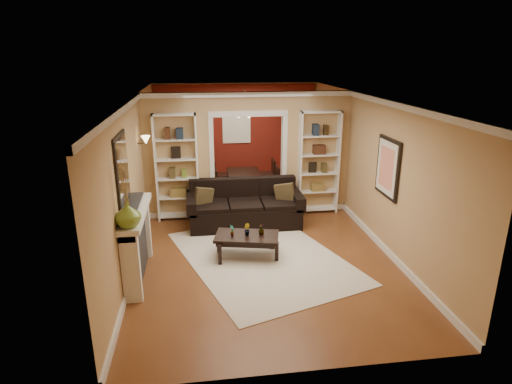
{
  "coord_description": "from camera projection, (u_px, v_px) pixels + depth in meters",
  "views": [
    {
      "loc": [
        -1.08,
        -7.91,
        3.48
      ],
      "look_at": [
        -0.1,
        -0.8,
        1.14
      ],
      "focal_mm": 30.0,
      "sensor_mm": 36.0,
      "label": 1
    }
  ],
  "objects": [
    {
      "name": "framed_art",
      "position": [
        387.0,
        168.0,
        7.53
      ],
      "size": [
        0.04,
        0.85,
        1.05
      ],
      "primitive_type": "cube",
      "color": "black",
      "rests_on": "wall_right"
    },
    {
      "name": "dining_chair_ne",
      "position": [
        269.0,
        181.0,
        10.73
      ],
      "size": [
        0.42,
        0.42,
        0.8
      ],
      "primitive_type": "cube",
      "rotation": [
        0.0,
        0.0,
        -1.52
      ],
      "color": "black",
      "rests_on": "floor"
    },
    {
      "name": "sofa",
      "position": [
        245.0,
        204.0,
        8.92
      ],
      "size": [
        2.39,
        1.03,
        0.93
      ],
      "primitive_type": "cube",
      "color": "black",
      "rests_on": "floor"
    },
    {
      "name": "bookshelf_left",
      "position": [
        177.0,
        168.0,
        9.08
      ],
      "size": [
        0.9,
        0.3,
        2.3
      ],
      "primitive_type": "cube",
      "color": "white",
      "rests_on": "floor"
    },
    {
      "name": "bookshelf_right",
      "position": [
        318.0,
        163.0,
        9.48
      ],
      "size": [
        0.9,
        0.3,
        2.3
      ],
      "primitive_type": "cube",
      "color": "white",
      "rests_on": "floor"
    },
    {
      "name": "pillow_right",
      "position": [
        285.0,
        194.0,
        8.95
      ],
      "size": [
        0.42,
        0.27,
        0.4
      ],
      "primitive_type": "cube",
      "rotation": [
        0.0,
        0.0,
        -0.41
      ],
      "color": "brown",
      "rests_on": "sofa"
    },
    {
      "name": "dining_chair_sw",
      "position": [
        223.0,
        176.0,
        11.14
      ],
      "size": [
        0.53,
        0.53,
        0.86
      ],
      "primitive_type": "cube",
      "rotation": [
        0.0,
        0.0,
        1.28
      ],
      "color": "black",
      "rests_on": "floor"
    },
    {
      "name": "fireplace",
      "position": [
        138.0,
        244.0,
        6.8
      ],
      "size": [
        0.32,
        1.7,
        1.16
      ],
      "primitive_type": "cube",
      "color": "white",
      "rests_on": "floor"
    },
    {
      "name": "vase",
      "position": [
        128.0,
        214.0,
        5.92
      ],
      "size": [
        0.45,
        0.45,
        0.37
      ],
      "primitive_type": "imported",
      "rotation": [
        0.0,
        0.0,
        -0.33
      ],
      "color": "olive",
      "rests_on": "fireplace"
    },
    {
      "name": "dining_chair_se",
      "position": [
        265.0,
        174.0,
        11.29
      ],
      "size": [
        0.43,
        0.43,
        0.83
      ],
      "primitive_type": "cube",
      "rotation": [
        0.0,
        0.0,
        -1.61
      ],
      "color": "black",
      "rests_on": "floor"
    },
    {
      "name": "dining_window",
      "position": [
        236.0,
        126.0,
        11.88
      ],
      "size": [
        0.78,
        0.03,
        0.98
      ],
      "primitive_type": "cube",
      "color": "#8CA5CC",
      "rests_on": "wall_back"
    },
    {
      "name": "floor",
      "position": [
        256.0,
        233.0,
        8.66
      ],
      "size": [
        8.0,
        8.0,
        0.0
      ],
      "primitive_type": "plane",
      "color": "brown",
      "rests_on": "ground"
    },
    {
      "name": "coffee_table",
      "position": [
        247.0,
        246.0,
        7.59
      ],
      "size": [
        1.21,
        0.83,
        0.42
      ],
      "primitive_type": "cube",
      "rotation": [
        0.0,
        0.0,
        -0.22
      ],
      "color": "black",
      "rests_on": "floor"
    },
    {
      "name": "plant_left",
      "position": [
        232.0,
        231.0,
        7.46
      ],
      "size": [
        0.11,
        0.13,
        0.2
      ],
      "primitive_type": "imported",
      "rotation": [
        0.0,
        0.0,
        1.12
      ],
      "color": "#336626",
      "rests_on": "coffee_table"
    },
    {
      "name": "dining_chair_nw",
      "position": [
        225.0,
        184.0,
        10.59
      ],
      "size": [
        0.41,
        0.41,
        0.78
      ],
      "primitive_type": "cube",
      "rotation": [
        0.0,
        0.0,
        1.63
      ],
      "color": "black",
      "rests_on": "floor"
    },
    {
      "name": "wall_right",
      "position": [
        367.0,
        165.0,
        8.54
      ],
      "size": [
        0.0,
        8.0,
        8.0
      ],
      "primitive_type": "plane",
      "rotation": [
        1.57,
        0.0,
        -1.57
      ],
      "color": "tan",
      "rests_on": "ground"
    },
    {
      "name": "area_rug",
      "position": [
        262.0,
        257.0,
        7.63
      ],
      "size": [
        3.45,
        4.07,
        0.01
      ],
      "primitive_type": "cube",
      "rotation": [
        0.0,
        0.0,
        0.33
      ],
      "color": "silver",
      "rests_on": "floor"
    },
    {
      "name": "wall_left",
      "position": [
        136.0,
        173.0,
        7.95
      ],
      "size": [
        0.0,
        8.0,
        8.0
      ],
      "primitive_type": "plane",
      "rotation": [
        1.57,
        0.0,
        1.57
      ],
      "color": "tan",
      "rests_on": "ground"
    },
    {
      "name": "pillow_left",
      "position": [
        204.0,
        198.0,
        8.74
      ],
      "size": [
        0.39,
        0.24,
        0.38
      ],
      "primitive_type": "cube",
      "rotation": [
        0.0,
        0.0,
        0.38
      ],
      "color": "brown",
      "rests_on": "sofa"
    },
    {
      "name": "wall_front",
      "position": [
        307.0,
        266.0,
        4.48
      ],
      "size": [
        8.0,
        0.0,
        8.0
      ],
      "primitive_type": "plane",
      "rotation": [
        -1.57,
        0.0,
        0.0
      ],
      "color": "tan",
      "rests_on": "ground"
    },
    {
      "name": "wall_sconce",
      "position": [
        143.0,
        141.0,
        8.34
      ],
      "size": [
        0.18,
        0.18,
        0.22
      ],
      "primitive_type": "cube",
      "color": "#FFE0A5",
      "rests_on": "wall_left"
    },
    {
      "name": "wall_back",
      "position": [
        236.0,
        132.0,
        12.01
      ],
      "size": [
        8.0,
        0.0,
        8.0
      ],
      "primitive_type": "plane",
      "rotation": [
        1.57,
        0.0,
        0.0
      ],
      "color": "tan",
      "rests_on": "ground"
    },
    {
      "name": "plant_center",
      "position": [
        247.0,
        230.0,
        7.49
      ],
      "size": [
        0.12,
        0.14,
        0.21
      ],
      "primitive_type": "imported",
      "rotation": [
        0.0,
        0.0,
        1.84
      ],
      "color": "#336626",
      "rests_on": "coffee_table"
    },
    {
      "name": "partition_wall",
      "position": [
        248.0,
        155.0,
        9.38
      ],
      "size": [
        4.5,
        0.15,
        2.7
      ],
      "primitive_type": "cube",
      "color": "tan",
      "rests_on": "floor"
    },
    {
      "name": "ceiling",
      "position": [
        256.0,
        97.0,
        7.83
      ],
      "size": [
        8.0,
        8.0,
        0.0
      ],
      "primitive_type": "plane",
      "rotation": [
        3.14,
        0.0,
        0.0
      ],
      "color": "white",
      "rests_on": "ground"
    },
    {
      "name": "mirror",
      "position": [
        122.0,
        170.0,
        6.4
      ],
      "size": [
        0.03,
        0.95,
        1.1
      ],
      "primitive_type": "cube",
      "color": "silver",
      "rests_on": "wall_left"
    },
    {
      "name": "dining_table",
      "position": [
        246.0,
        184.0,
        10.98
      ],
      "size": [
        1.5,
        0.84,
        0.53
      ],
      "primitive_type": "imported",
      "rotation": [
        0.0,
        0.0,
        1.57
      ],
      "color": "black",
      "rests_on": "floor"
    },
    {
      "name": "red_back_panel",
      "position": [
        236.0,
        133.0,
        11.99
      ],
      "size": [
        4.44,
        0.04,
        2.64
      ],
      "primitive_type": "cube",
      "color": "maroon",
      "rests_on": "floor"
    },
    {
      "name": "plant_right",
      "position": [
        261.0,
        229.0,
        7.53
      ],
      "size": [
        0.15,
        0.15,
        0.19
      ],
      "primitive_type": "imported",
      "rotation": [
        0.0,
        0.0,
        4.12
      ],
      "color": "#336626",
      "rests_on": "coffee_table"
    },
    {
      "name": "chandelier",
      "position": [
        241.0,
        115.0,
        10.58
      ],
      "size": [
        0.5,
        0.5,
        0.3
      ],
      "primitive_type": "cube",
      "color": "#3C2F1B",
      "rests_on": "ceiling"
    }
  ]
}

